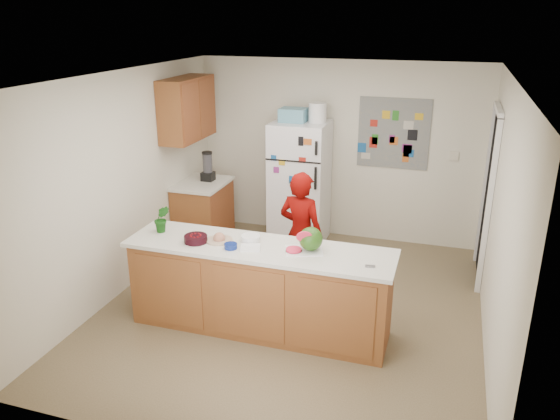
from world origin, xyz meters
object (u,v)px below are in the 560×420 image
(cherry_bowl, at_px, (196,239))
(watermelon, at_px, (311,239))
(refrigerator, at_px, (300,183))
(person, at_px, (301,234))

(cherry_bowl, bearing_deg, watermelon, 6.76)
(refrigerator, bearing_deg, cherry_bowl, -98.83)
(watermelon, bearing_deg, person, 111.29)
(refrigerator, xyz_separation_m, cherry_bowl, (-0.38, -2.47, 0.11))
(watermelon, height_order, cherry_bowl, watermelon)
(person, bearing_deg, cherry_bowl, 61.90)
(person, relative_size, cherry_bowl, 6.29)
(watermelon, bearing_deg, refrigerator, 108.07)
(refrigerator, xyz_separation_m, watermelon, (0.76, -2.34, 0.20))
(refrigerator, height_order, cherry_bowl, refrigerator)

